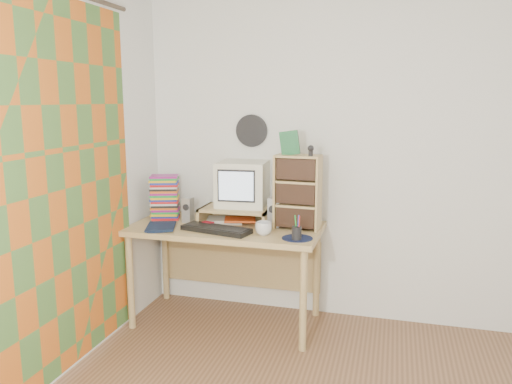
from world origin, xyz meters
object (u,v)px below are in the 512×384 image
Objects in this scene: desk at (228,241)px; diary at (147,225)px; dvd_stack at (165,200)px; mug at (264,228)px; cd_rack at (298,192)px; keyboard at (216,229)px; crt_monitor at (242,185)px.

diary reaches higher than desk.
dvd_stack is 0.91m from mug.
cd_rack reaches higher than desk.
desk is at bearing 145.72° from mug.
mug is (0.34, 0.00, 0.03)m from keyboard.
diary is at bearing -152.74° from crt_monitor.
cd_rack is 4.59× the size of mug.
mug is at bearing -55.76° from crt_monitor.
dvd_stack is at bearing 163.39° from mug.
keyboard is 0.64m from cd_rack.
crt_monitor is 3.08× the size of mug.
diary reaches higher than keyboard.
mug is 0.86m from diary.
mug is at bearing 13.76° from keyboard.
dvd_stack is 1.20× the size of diary.
diary is at bearing -107.26° from dvd_stack.
dvd_stack is at bearing -177.73° from cd_rack.
mug is at bearing -15.63° from diary.
cd_rack reaches higher than dvd_stack.
desk is at bearing 100.49° from keyboard.
keyboard is 0.94× the size of cd_rack.
mug is at bearing -124.57° from cd_rack.
crt_monitor is 0.43m from keyboard.
mug is (0.25, -0.31, -0.24)m from crt_monitor.
crt_monitor is at bearing -13.55° from dvd_stack.
mug is 0.47× the size of diary.
desk is at bearing -137.17° from crt_monitor.
crt_monitor reaches higher than mug.
desk is 0.44m from crt_monitor.
cd_rack is 1.11m from diary.
keyboard is 2.05× the size of diary.
cd_rack is at bearing 1.63° from desk.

